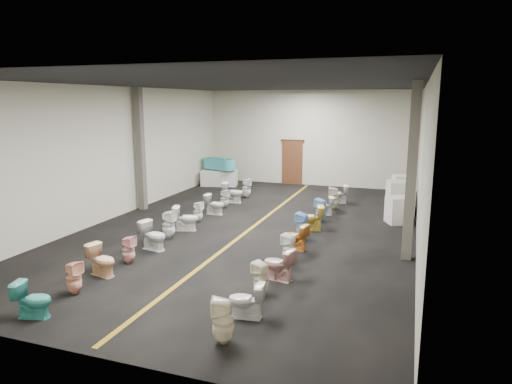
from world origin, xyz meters
TOP-DOWN VIEW (x-y plane):
  - floor at (0.00, 0.00)m, footprint 16.00×16.00m
  - ceiling at (0.00, 0.00)m, footprint 16.00×16.00m
  - wall_back at (0.00, 8.00)m, footprint 10.00×0.00m
  - wall_front at (0.00, -8.00)m, footprint 10.00×0.00m
  - wall_left at (-5.00, 0.00)m, footprint 0.00×16.00m
  - wall_right at (5.00, 0.00)m, footprint 0.00×16.00m
  - aisle_stripe at (0.00, 0.00)m, footprint 0.12×15.60m
  - back_door at (-0.80, 7.94)m, footprint 1.00×0.10m
  - door_frame at (-0.80, 7.95)m, footprint 1.15×0.08m
  - column_left at (-4.75, 1.00)m, footprint 0.25×0.25m
  - column_right at (4.75, -1.50)m, footprint 0.25×0.25m
  - display_table at (-3.99, 6.39)m, footprint 1.83×1.22m
  - bathtub at (-3.99, 6.39)m, footprint 1.79×1.06m
  - appliance_crate_a at (4.40, 2.04)m, footprint 0.92×0.92m
  - appliance_crate_b at (4.40, 3.39)m, footprint 1.06×1.06m
  - appliance_crate_c at (4.40, 4.28)m, footprint 0.87×0.87m
  - appliance_crate_d at (4.40, 5.85)m, footprint 0.90×0.90m
  - toilet_left_0 at (-1.79, -7.24)m, footprint 0.77×0.55m
  - toilet_left_1 at (-1.82, -6.13)m, footprint 0.39×0.38m
  - toilet_left_2 at (-1.92, -5.06)m, footprint 0.81×0.57m
  - toilet_left_3 at (-1.82, -4.17)m, footprint 0.34×0.33m
  - toilet_left_4 at (-1.80, -3.02)m, footprint 0.86×0.60m
  - toilet_left_5 at (-1.93, -1.99)m, footprint 0.40×0.39m
  - toilet_left_6 at (-1.86, -1.05)m, footprint 0.86×0.64m
  - toilet_left_7 at (-1.96, 0.00)m, footprint 0.34×0.33m
  - toilet_left_8 at (-1.86, 1.14)m, footprint 0.72×0.42m
  - toilet_left_9 at (-1.92, 2.16)m, footprint 0.36×0.36m
  - toilet_left_10 at (-1.97, 3.12)m, footprint 0.87×0.58m
  - toilet_left_11 at (-1.78, 4.19)m, footprint 0.41×0.40m
  - toilet_right_0 at (1.94, -6.93)m, footprint 0.47×0.46m
  - toilet_right_1 at (1.99, -5.95)m, footprint 0.72×0.46m
  - toilet_right_2 at (1.92, -4.88)m, footprint 0.43×0.43m
  - toilet_right_3 at (2.04, -3.98)m, footprint 0.81×0.57m
  - toilet_right_4 at (1.98, -2.83)m, footprint 0.42×0.42m
  - toilet_right_5 at (1.85, -1.75)m, footprint 0.78×0.53m
  - toilet_right_6 at (1.83, -0.78)m, footprint 0.45×0.45m
  - toilet_right_7 at (1.85, 0.25)m, footprint 0.88×0.65m
  - toilet_right_8 at (1.96, 1.33)m, footprint 0.47×0.46m
  - toilet_right_9 at (1.87, 2.33)m, footprint 0.75×0.59m
  - toilet_right_10 at (2.05, 3.26)m, footprint 0.46×0.46m
  - toilet_right_11 at (2.05, 4.39)m, footprint 0.81×0.59m

SIDE VIEW (x-z plane):
  - floor at x=0.00m, z-range 0.00..0.00m
  - aisle_stripe at x=0.00m, z-range 0.00..0.01m
  - toilet_right_9 at x=1.87m, z-range 0.00..0.67m
  - toilet_right_1 at x=1.99m, z-range 0.00..0.70m
  - toilet_left_7 at x=-1.96m, z-range 0.00..0.70m
  - toilet_left_0 at x=-1.79m, z-range 0.00..0.71m
  - toilet_left_3 at x=-1.82m, z-range 0.00..0.71m
  - toilet_left_9 at x=-1.92m, z-range 0.00..0.71m
  - toilet_left_1 at x=-1.82m, z-range 0.00..0.72m
  - toilet_right_2 at x=1.92m, z-range 0.00..0.73m
  - toilet_right_5 at x=1.85m, z-range 0.00..0.73m
  - toilet_left_8 at x=-1.86m, z-range 0.00..0.73m
  - toilet_right_11 at x=2.05m, z-range 0.00..0.74m
  - display_table at x=-3.99m, z-range 0.00..0.75m
  - toilet_left_2 at x=-1.92m, z-range 0.00..0.75m
  - toilet_right_4 at x=1.98m, z-range 0.00..0.76m
  - toilet_right_3 at x=2.04m, z-range 0.00..0.76m
  - toilet_left_6 at x=-1.86m, z-range 0.00..0.78m
  - toilet_left_4 at x=-1.80m, z-range 0.00..0.80m
  - appliance_crate_c at x=4.40m, z-range 0.00..0.80m
  - toilet_right_7 at x=1.85m, z-range 0.00..0.80m
  - toilet_right_8 at x=1.96m, z-range 0.00..0.81m
  - toilet_right_6 at x=1.83m, z-range 0.00..0.81m
  - toilet_right_0 at x=1.94m, z-range 0.00..0.81m
  - toilet_left_11 at x=-1.78m, z-range 0.00..0.82m
  - toilet_left_10 at x=-1.97m, z-range 0.00..0.83m
  - toilet_left_5 at x=-1.93m, z-range 0.00..0.86m
  - toilet_right_10 at x=2.05m, z-range 0.00..0.86m
  - appliance_crate_a at x=4.40m, z-range 0.00..0.89m
  - appliance_crate_d at x=4.40m, z-range 0.00..1.03m
  - appliance_crate_b at x=4.40m, z-range 0.00..1.19m
  - back_door at x=-0.80m, z-range 0.00..2.10m
  - bathtub at x=-3.99m, z-range 0.79..1.34m
  - door_frame at x=-0.80m, z-range 2.07..2.17m
  - wall_back at x=0.00m, z-range -2.75..7.25m
  - wall_front at x=0.00m, z-range -2.75..7.25m
  - wall_left at x=-5.00m, z-range -5.75..10.25m
  - wall_right at x=5.00m, z-range -5.75..10.25m
  - column_left at x=-4.75m, z-range 0.00..4.50m
  - column_right at x=4.75m, z-range 0.00..4.50m
  - ceiling at x=0.00m, z-range 4.50..4.50m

